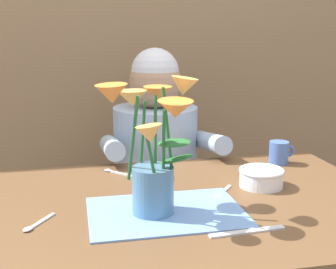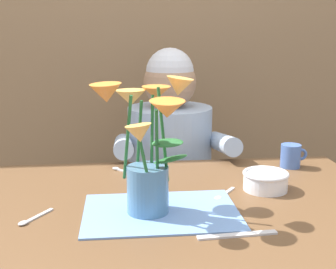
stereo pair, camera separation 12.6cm
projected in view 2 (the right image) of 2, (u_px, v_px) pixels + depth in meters
wood_panel_backdrop at (152, 19)px, 2.16m from camera, size 4.00×0.10×2.50m
dining_table at (180, 234)px, 1.28m from camera, size 1.20×0.80×0.74m
seated_person at (170, 187)px, 1.89m from camera, size 0.45×0.47×1.14m
striped_placemat at (161, 212)px, 1.18m from camera, size 0.40×0.28×0.00m
flower_vase at (147, 146)px, 1.14m from camera, size 0.27×0.29×0.35m
ceramic_bowl at (266, 180)px, 1.34m from camera, size 0.14×0.14×0.06m
dinner_knife at (237, 235)px, 1.05m from camera, size 0.19×0.03×0.00m
ceramic_mug at (291, 156)px, 1.56m from camera, size 0.09×0.07×0.08m
spoon_0 at (222, 195)px, 1.29m from camera, size 0.08×0.10×0.01m
spoon_1 at (121, 170)px, 1.52m from camera, size 0.09×0.10×0.01m
spoon_2 at (31, 219)px, 1.13m from camera, size 0.08×0.11×0.01m
spoon_3 at (148, 180)px, 1.43m from camera, size 0.06×0.12×0.01m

